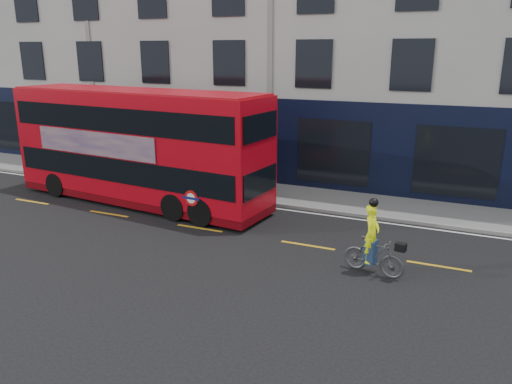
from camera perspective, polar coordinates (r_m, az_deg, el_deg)
The scene contains 8 objects.
ground at distance 16.59m, azimuth -9.05°, elevation -5.75°, with size 120.00×120.00×0.00m, color black.
pavement at distance 22.01m, azimuth 0.03°, elevation 0.08°, with size 60.00×3.00×0.12m, color slate.
kerb at distance 20.70m, azimuth -1.63°, elevation -0.95°, with size 60.00×0.12×0.13m, color gray.
building_terrace at distance 27.24m, azimuth 5.79°, elevation 18.85°, with size 50.00×10.07×15.00m.
road_edge_line at distance 20.46m, azimuth -1.99°, elevation -1.33°, with size 58.00×0.10×0.01m, color silver.
lane_dashes at distance 17.78m, azimuth -6.46°, elevation -4.13°, with size 58.00×0.12×0.01m, color #C39017, non-canonical shape.
bus at distance 20.67m, azimuth -13.29°, elevation 5.12°, with size 11.56×3.73×4.58m.
cyclist at distance 14.34m, azimuth 13.24°, elevation -6.37°, with size 1.84×0.86×2.21m.
Camera 1 is at (8.49, -12.90, 6.08)m, focal length 35.00 mm.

